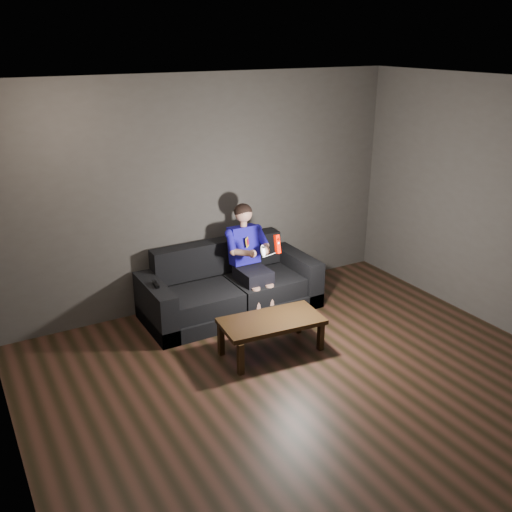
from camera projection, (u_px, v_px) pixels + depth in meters
floor at (327, 402)px, 5.11m from camera, size 5.00×5.00×0.00m
back_wall at (205, 193)px, 6.65m from camera, size 5.00×0.04×2.70m
left_wall at (4, 338)px, 3.47m from camera, size 0.04×5.00×2.70m
ceiling at (343, 90)px, 4.13m from camera, size 5.00×5.00×0.02m
sofa at (230, 291)px, 6.70m from camera, size 2.05×0.89×0.79m
child at (249, 252)px, 6.60m from camera, size 0.50×0.62×1.23m
wii_remote_red at (277, 244)px, 6.18m from camera, size 0.06×0.08×0.21m
nunchuk_white at (263, 251)px, 6.12m from camera, size 0.07×0.09×0.15m
wii_remote_black at (156, 285)px, 6.10m from camera, size 0.06×0.17×0.03m
coffee_table at (271, 324)px, 5.80m from camera, size 1.08×0.62×0.38m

